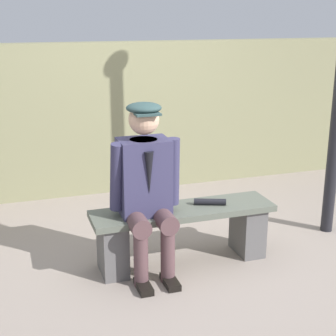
% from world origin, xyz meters
% --- Properties ---
extents(ground_plane, '(30.00, 30.00, 0.00)m').
position_xyz_m(ground_plane, '(0.00, 0.00, 0.00)').
color(ground_plane, gray).
extents(bench, '(1.50, 0.39, 0.48)m').
position_xyz_m(bench, '(0.00, 0.00, 0.30)').
color(bench, '#565B50').
rests_on(bench, ground).
extents(seated_man, '(0.56, 0.58, 1.36)m').
position_xyz_m(seated_man, '(0.32, 0.06, 0.75)').
color(seated_man, '#353252').
rests_on(seated_man, ground).
extents(rolled_magazine, '(0.26, 0.14, 0.05)m').
position_xyz_m(rolled_magazine, '(-0.23, 0.00, 0.51)').
color(rolled_magazine, black).
rests_on(rolled_magazine, bench).
extents(stadium_wall, '(12.00, 0.24, 1.69)m').
position_xyz_m(stadium_wall, '(0.00, -1.99, 0.84)').
color(stadium_wall, gray).
rests_on(stadium_wall, ground).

